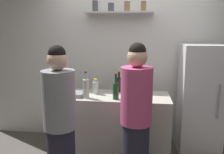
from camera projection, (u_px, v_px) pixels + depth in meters
name	position (u px, v px, depth m)	size (l,w,h in m)	color
back_wall_assembly	(131.00, 60.00, 3.77)	(4.80, 0.32, 2.60)	white
refrigerator	(200.00, 100.00, 3.36)	(0.56, 0.60, 1.58)	white
counter	(112.00, 127.00, 3.28)	(1.54, 0.61, 0.91)	#B7B2A8
baking_pan	(71.00, 94.00, 3.16)	(0.34, 0.24, 0.05)	gray
utensil_holder	(139.00, 90.00, 3.22)	(0.11, 0.11, 0.22)	#B2B2B7
wine_bottle_green_glass	(116.00, 90.00, 2.99)	(0.08, 0.08, 0.33)	#19471E
wine_bottle_dark_glass	(119.00, 84.00, 3.36)	(0.08, 0.08, 0.30)	black
wine_bottle_pale_glass	(86.00, 88.00, 3.04)	(0.08, 0.08, 0.35)	#B2BFB2
water_bottle_plastic	(96.00, 87.00, 3.25)	(0.08, 0.08, 0.21)	silver
person_grey_hoodie	(60.00, 124.00, 2.47)	(0.34, 0.34, 1.63)	#262633
person_pink_top	(136.00, 120.00, 2.57)	(0.34, 0.34, 1.65)	#262633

